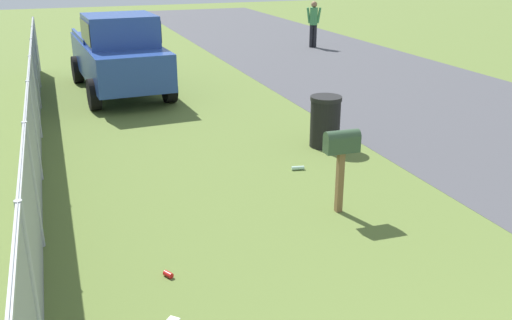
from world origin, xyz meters
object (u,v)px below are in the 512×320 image
object	(u,v)px
mailbox	(342,147)
trash_bin	(325,121)
pedestrian	(314,21)
pickup_truck	(119,52)

from	to	relation	value
mailbox	trash_bin	size ratio (longest dim) A/B	1.25
pedestrian	trash_bin	bearing A→B (deg)	-1.89
trash_bin	mailbox	bearing A→B (deg)	157.61
pickup_truck	pedestrian	world-z (taller)	pickup_truck
mailbox	pickup_truck	distance (m)	8.72
pedestrian	pickup_truck	bearing A→B (deg)	-35.11
pickup_truck	trash_bin	xyz separation A→B (m)	(-5.76, -3.14, -0.60)
trash_bin	pedestrian	bearing A→B (deg)	-24.21
pickup_truck	mailbox	bearing A→B (deg)	9.99
mailbox	pedestrian	bearing A→B (deg)	-21.47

